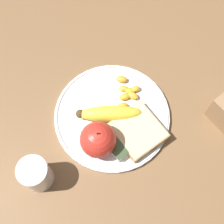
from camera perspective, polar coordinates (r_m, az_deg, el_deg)
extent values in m
plane|color=brown|center=(0.78, 0.00, -0.91)|extent=(3.00, 3.00, 0.00)
cylinder|color=silver|center=(0.77, 0.00, -0.74)|extent=(0.28, 0.28, 0.01)
torus|color=silver|center=(0.77, 0.00, -0.58)|extent=(0.28, 0.28, 0.01)
cylinder|color=silver|center=(0.71, -13.74, -10.99)|extent=(0.07, 0.07, 0.09)
cylinder|color=#F4A81E|center=(0.72, -13.62, -11.10)|extent=(0.06, 0.06, 0.07)
sphere|color=red|center=(0.70, -2.57, -5.08)|extent=(0.08, 0.08, 0.08)
cylinder|color=brown|center=(0.66, -2.74, -3.87)|extent=(0.00, 0.00, 0.01)
ellipsoid|color=yellow|center=(0.75, -0.42, -0.17)|extent=(0.12, 0.15, 0.04)
sphere|color=#473319|center=(0.75, -5.83, -0.34)|extent=(0.02, 0.02, 0.02)
cube|color=#AB8751|center=(0.74, 4.76, -3.49)|extent=(0.12, 0.11, 0.02)
cube|color=beige|center=(0.74, 4.76, -3.49)|extent=(0.11, 0.11, 0.02)
cube|color=#B2B2B7|center=(0.78, -1.98, 2.02)|extent=(0.12, 0.02, 0.00)
cube|color=#B2B2B7|center=(0.75, 2.22, -2.38)|extent=(0.05, 0.03, 0.00)
cube|color=silver|center=(0.73, 1.25, -7.04)|extent=(0.04, 0.03, 0.02)
cube|color=#334728|center=(0.72, 1.26, -6.81)|extent=(0.04, 0.03, 0.00)
ellipsoid|color=#F9A32D|center=(0.78, 2.36, 2.80)|extent=(0.03, 0.03, 0.02)
ellipsoid|color=#F9A32D|center=(0.77, 1.75, 1.26)|extent=(0.03, 0.03, 0.02)
ellipsoid|color=#F9A32D|center=(0.79, 3.25, 3.93)|extent=(0.03, 0.03, 0.01)
ellipsoid|color=#F9A32D|center=(0.80, 1.79, 6.00)|extent=(0.03, 0.03, 0.02)
ellipsoid|color=#F9A32D|center=(0.78, 3.81, 3.03)|extent=(0.03, 0.03, 0.02)
ellipsoid|color=#F9A32D|center=(0.79, 4.24, 4.18)|extent=(0.02, 0.03, 0.01)
ellipsoid|color=#F9A32D|center=(0.79, 2.14, 4.27)|extent=(0.03, 0.03, 0.01)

